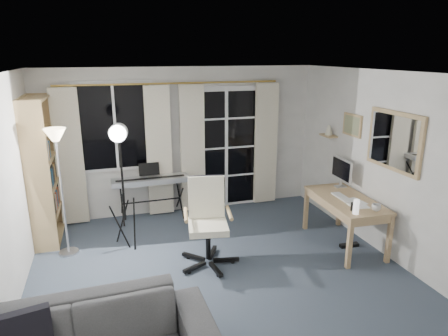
# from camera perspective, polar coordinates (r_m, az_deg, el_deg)

# --- Properties ---
(floor) EXTENTS (4.50, 4.00, 0.02)m
(floor) POSITION_cam_1_polar(r_m,az_deg,el_deg) (5.24, -1.22, -13.82)
(floor) COLOR #3B4756
(floor) RESTS_ON ground
(window) EXTENTS (1.20, 0.08, 1.40)m
(window) POSITION_cam_1_polar(r_m,az_deg,el_deg) (6.44, -15.30, 5.68)
(window) COLOR white
(window) RESTS_ON floor
(french_door) EXTENTS (1.32, 0.09, 2.11)m
(french_door) POSITION_cam_1_polar(r_m,az_deg,el_deg) (6.83, 0.24, 2.76)
(french_door) COLOR white
(french_door) RESTS_ON floor
(curtains) EXTENTS (3.60, 0.07, 2.13)m
(curtains) POSITION_cam_1_polar(r_m,az_deg,el_deg) (6.52, -6.99, 2.62)
(curtains) COLOR gold
(curtains) RESTS_ON floor
(bookshelf) EXTENTS (0.34, 0.96, 2.05)m
(bookshelf) POSITION_cam_1_polar(r_m,az_deg,el_deg) (6.13, -24.82, -0.86)
(bookshelf) COLOR tan
(bookshelf) RESTS_ON floor
(torchiere_lamp) EXTENTS (0.30, 0.30, 1.71)m
(torchiere_lamp) POSITION_cam_1_polar(r_m,az_deg,el_deg) (5.44, -22.70, 1.79)
(torchiere_lamp) COLOR #B2B2B7
(torchiere_lamp) RESTS_ON floor
(keyboard_piano) EXTENTS (1.20, 0.59, 0.87)m
(keyboard_piano) POSITION_cam_1_polar(r_m,az_deg,el_deg) (6.41, -10.47, -1.85)
(keyboard_piano) COLOR black
(keyboard_piano) RESTS_ON floor
(studio_light) EXTENTS (0.36, 0.36, 1.78)m
(studio_light) POSITION_cam_1_polar(r_m,az_deg,el_deg) (5.32, -14.71, 2.81)
(studio_light) COLOR black
(studio_light) RESTS_ON floor
(office_chair) EXTENTS (0.76, 0.76, 1.11)m
(office_chair) POSITION_cam_1_polar(r_m,az_deg,el_deg) (5.09, -2.43, -6.48)
(office_chair) COLOR black
(office_chair) RESTS_ON floor
(desk) EXTENTS (0.70, 1.31, 0.69)m
(desk) POSITION_cam_1_polar(r_m,az_deg,el_deg) (5.76, 16.99, -4.96)
(desk) COLOR #A28253
(desk) RESTS_ON floor
(monitor) EXTENTS (0.17, 0.50, 0.43)m
(monitor) POSITION_cam_1_polar(r_m,az_deg,el_deg) (6.11, 16.47, -0.29)
(monitor) COLOR silver
(monitor) RESTS_ON desk
(desk_clutter) EXTENTS (0.42, 0.78, 0.87)m
(desk_clutter) POSITION_cam_1_polar(r_m,az_deg,el_deg) (5.58, 17.61, -6.39)
(desk_clutter) COLOR white
(desk_clutter) RESTS_ON desk
(mug) EXTENTS (0.12, 0.09, 0.11)m
(mug) POSITION_cam_1_polar(r_m,az_deg,el_deg) (5.39, 20.93, -5.18)
(mug) COLOR silver
(mug) RESTS_ON desk
(wall_mirror) EXTENTS (0.04, 0.94, 0.74)m
(wall_mirror) POSITION_cam_1_polar(r_m,az_deg,el_deg) (5.40, 23.13, 3.56)
(wall_mirror) COLOR tan
(wall_mirror) RESTS_ON floor
(framed_print) EXTENTS (0.03, 0.42, 0.32)m
(framed_print) POSITION_cam_1_polar(r_m,az_deg,el_deg) (6.10, 17.86, 5.87)
(framed_print) COLOR tan
(framed_print) RESTS_ON floor
(wall_shelf) EXTENTS (0.16, 0.30, 0.18)m
(wall_shelf) POSITION_cam_1_polar(r_m,az_deg,el_deg) (6.50, 14.73, 4.99)
(wall_shelf) COLOR tan
(wall_shelf) RESTS_ON floor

